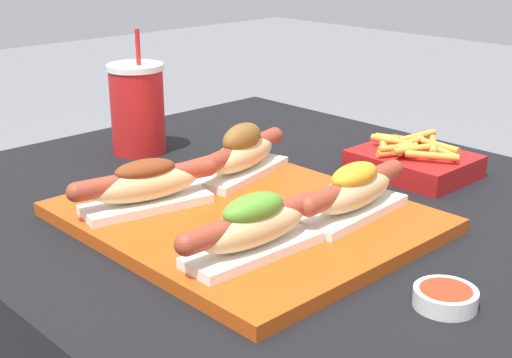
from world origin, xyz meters
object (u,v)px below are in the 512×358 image
Objects in this scene: hot_dog_0 at (146,185)px; serving_tray at (245,217)px; drink_cup at (137,108)px; hot_dog_1 at (253,227)px; sauce_bowl at (445,297)px; fries_basket at (414,161)px; hot_dog_3 at (354,192)px; hot_dog_2 at (242,153)px.

serving_tray is at bearing 41.84° from hot_dog_0.
hot_dog_1 is at bearing -19.63° from drink_cup.
fries_basket is at bearing 129.08° from sauce_bowl.
hot_dog_1 is at bearing -80.81° from fries_basket.
drink_cup is at bearing -179.25° from hot_dog_3.
serving_tray is 0.33m from fries_basket.
drink_cup reaches higher than serving_tray.
hot_dog_1 reaches higher than hot_dog_0.
drink_cup is (-0.36, 0.08, 0.07)m from serving_tray.
drink_cup reaches higher than sauce_bowl.
hot_dog_1 is at bearing -38.61° from serving_tray.
sauce_bowl reaches higher than serving_tray.
serving_tray is at bearing -12.97° from drink_cup.
hot_dog_2 reaches higher than serving_tray.
hot_dog_2 is 3.12× the size of sauce_bowl.
drink_cup is at bearing -178.14° from hot_dog_2.
hot_dog_1 is 3.20× the size of sauce_bowl.
sauce_bowl is (0.20, -0.09, -0.04)m from hot_dog_3.
hot_dog_1 is 0.22m from sauce_bowl.
hot_dog_3 reaches higher than serving_tray.
sauce_bowl is 0.68m from drink_cup.
hot_dog_0 is 0.18m from hot_dog_2.
sauce_bowl is at bearing 12.52° from hot_dog_0.
drink_cup is at bearing 147.08° from hot_dog_0.
hot_dog_3 is (0.21, 0.18, 0.00)m from hot_dog_0.
serving_tray is at bearing 141.39° from hot_dog_1.
drink_cup is (-0.47, -0.01, 0.03)m from hot_dog_3.
hot_dog_3 is at bearing 88.22° from hot_dog_1.
fries_basket is (0.04, 0.33, 0.01)m from serving_tray.
hot_dog_1 is 0.17m from hot_dog_3.
serving_tray is 0.15m from hot_dog_3.
hot_dog_1 is 1.00× the size of drink_cup.
hot_dog_2 is (-0.01, 0.18, 0.00)m from hot_dog_0.
drink_cup is (-0.47, 0.17, 0.03)m from hot_dog_1.
drink_cup is at bearing -148.26° from fries_basket.
fries_basket is at bearing 99.19° from hot_dog_1.
hot_dog_0 is 0.32m from drink_cup.
hot_dog_2 reaches higher than hot_dog_1.
hot_dog_3 is 0.47m from drink_cup.
hot_dog_3 is at bearing -73.31° from fries_basket.
hot_dog_1 reaches higher than sauce_bowl.
hot_dog_2 is 0.97× the size of drink_cup.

